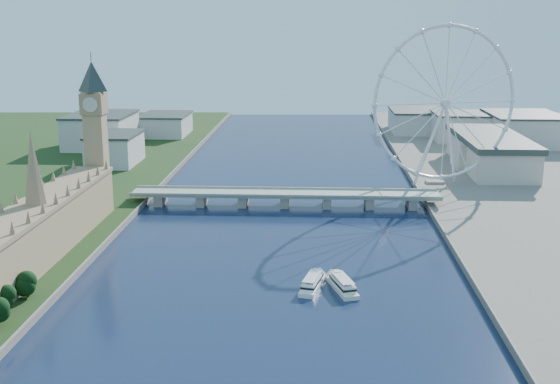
{
  "coord_description": "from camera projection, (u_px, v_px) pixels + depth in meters",
  "views": [
    {
      "loc": [
        21.64,
        -186.56,
        128.04
      ],
      "look_at": [
        1.06,
        210.0,
        31.8
      ],
      "focal_mm": 45.0,
      "sensor_mm": 36.0,
      "label": 1
    }
  ],
  "objects": [
    {
      "name": "westminster_bridge",
      "position": [
        285.0,
        197.0,
        501.92
      ],
      "size": [
        220.0,
        22.0,
        9.5
      ],
      "color": "gray",
      "rests_on": "ground"
    },
    {
      "name": "tour_boat_near",
      "position": [
        312.0,
        288.0,
        347.17
      ],
      "size": [
        14.73,
        32.24,
        6.92
      ],
      "primitive_type": null,
      "rotation": [
        0.0,
        0.0,
        -0.22
      ],
      "color": "white",
      "rests_on": "ground"
    },
    {
      "name": "county_hall",
      "position": [
        489.0,
        171.0,
        620.84
      ],
      "size": [
        54.0,
        144.0,
        35.0
      ],
      "primitive_type": null,
      "color": "beige",
      "rests_on": "ground"
    },
    {
      "name": "parliament_range",
      "position": [
        38.0,
        230.0,
        379.4
      ],
      "size": [
        24.0,
        200.0,
        70.0
      ],
      "color": "tan",
      "rests_on": "ground"
    },
    {
      "name": "big_ben",
      "position": [
        94.0,
        116.0,
        472.9
      ],
      "size": [
        20.02,
        20.02,
        110.0
      ],
      "color": "tan",
      "rests_on": "ground"
    },
    {
      "name": "city_skyline",
      "position": [
        333.0,
        129.0,
        749.94
      ],
      "size": [
        505.0,
        280.0,
        32.0
      ],
      "color": "beige",
      "rests_on": "ground"
    },
    {
      "name": "tour_boat_far",
      "position": [
        342.0,
        290.0,
        344.64
      ],
      "size": [
        17.08,
        32.74,
        7.03
      ],
      "primitive_type": null,
      "rotation": [
        0.0,
        0.0,
        0.3
      ],
      "color": "silver",
      "rests_on": "ground"
    },
    {
      "name": "london_eye",
      "position": [
        445.0,
        104.0,
        534.99
      ],
      "size": [
        113.6,
        39.12,
        124.3
      ],
      "color": "silver",
      "rests_on": "ground"
    }
  ]
}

